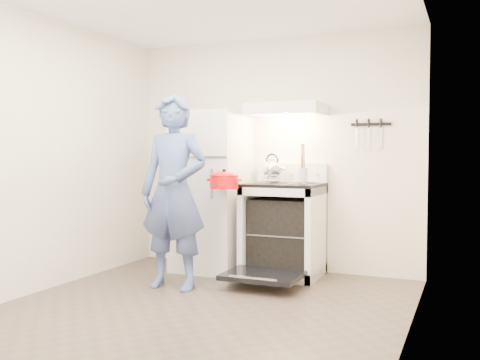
{
  "coord_description": "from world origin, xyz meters",
  "views": [
    {
      "loc": [
        1.98,
        -3.7,
        1.24
      ],
      "look_at": [
        -0.05,
        1.0,
        1.0
      ],
      "focal_mm": 40.0,
      "sensor_mm": 36.0,
      "label": 1
    }
  ],
  "objects_px": {
    "tea_kettle": "(272,168)",
    "person": "(174,192)",
    "refrigerator": "(211,191)",
    "stove_body": "(283,231)",
    "dutch_oven": "(224,182)"
  },
  "relations": [
    {
      "from": "tea_kettle",
      "to": "person",
      "type": "height_order",
      "value": "person"
    },
    {
      "from": "dutch_oven",
      "to": "person",
      "type": "bearing_deg",
      "value": -132.97
    },
    {
      "from": "stove_body",
      "to": "refrigerator",
      "type": "bearing_deg",
      "value": -178.23
    },
    {
      "from": "refrigerator",
      "to": "dutch_oven",
      "type": "bearing_deg",
      "value": -52.54
    },
    {
      "from": "refrigerator",
      "to": "tea_kettle",
      "type": "height_order",
      "value": "refrigerator"
    },
    {
      "from": "refrigerator",
      "to": "person",
      "type": "height_order",
      "value": "person"
    },
    {
      "from": "stove_body",
      "to": "dutch_oven",
      "type": "xyz_separation_m",
      "value": [
        -0.42,
        -0.53,
        0.52
      ]
    },
    {
      "from": "refrigerator",
      "to": "stove_body",
      "type": "distance_m",
      "value": 0.9
    },
    {
      "from": "tea_kettle",
      "to": "dutch_oven",
      "type": "bearing_deg",
      "value": -114.14
    },
    {
      "from": "stove_body",
      "to": "person",
      "type": "height_order",
      "value": "person"
    },
    {
      "from": "dutch_oven",
      "to": "refrigerator",
      "type": "bearing_deg",
      "value": 127.46
    },
    {
      "from": "person",
      "to": "tea_kettle",
      "type": "bearing_deg",
      "value": 54.88
    },
    {
      "from": "refrigerator",
      "to": "person",
      "type": "distance_m",
      "value": 0.87
    },
    {
      "from": "refrigerator",
      "to": "person",
      "type": "xyz_separation_m",
      "value": [
        0.04,
        -0.87,
        0.05
      ]
    },
    {
      "from": "refrigerator",
      "to": "stove_body",
      "type": "relative_size",
      "value": 1.85
    }
  ]
}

